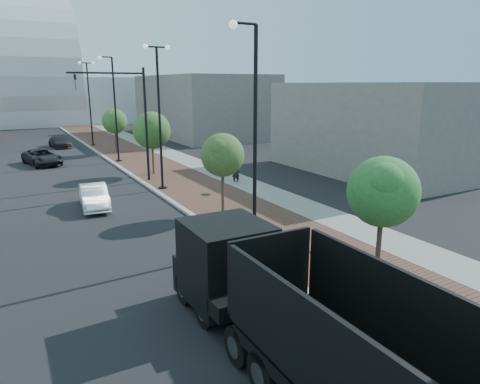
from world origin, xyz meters
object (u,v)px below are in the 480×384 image
pedestrian (236,172)px  dark_car_mid (42,157)px  white_sedan (94,197)px  dump_truck (288,319)px

pedestrian → dark_car_mid: bearing=-44.0°
white_sedan → dark_car_mid: (-1.30, 16.25, 0.02)m
dark_car_mid → pedestrian: (11.34, -14.65, 0.11)m
dark_car_mid → pedestrian: 18.53m
white_sedan → pedestrian: pedestrian is taller
white_sedan → dark_car_mid: dark_car_mid is taller
dump_truck → dark_car_mid: (-2.66, 33.45, -0.69)m
dump_truck → pedestrian: 20.72m
dump_truck → white_sedan: dump_truck is taller
pedestrian → white_sedan: bearing=17.3°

